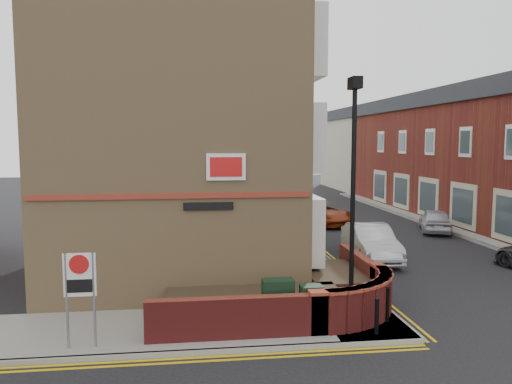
% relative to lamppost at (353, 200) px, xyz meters
% --- Properties ---
extents(ground, '(120.00, 120.00, 0.00)m').
position_rel_lamppost_xyz_m(ground, '(-1.60, -1.20, -3.34)').
color(ground, black).
rests_on(ground, ground).
extents(pavement_corner, '(13.00, 3.00, 0.12)m').
position_rel_lamppost_xyz_m(pavement_corner, '(-5.10, 0.30, -3.28)').
color(pavement_corner, gray).
rests_on(pavement_corner, ground).
extents(pavement_main, '(2.00, 32.00, 0.12)m').
position_rel_lamppost_xyz_m(pavement_main, '(0.40, 14.80, -3.28)').
color(pavement_main, gray).
rests_on(pavement_main, ground).
extents(pavement_far, '(4.00, 40.00, 0.12)m').
position_rel_lamppost_xyz_m(pavement_far, '(11.40, 11.80, -3.28)').
color(pavement_far, gray).
rests_on(pavement_far, ground).
extents(kerb_side, '(13.00, 0.15, 0.12)m').
position_rel_lamppost_xyz_m(kerb_side, '(-5.10, -1.20, -3.28)').
color(kerb_side, gray).
rests_on(kerb_side, ground).
extents(kerb_main_near, '(0.15, 32.00, 0.12)m').
position_rel_lamppost_xyz_m(kerb_main_near, '(1.40, 14.80, -3.28)').
color(kerb_main_near, gray).
rests_on(kerb_main_near, ground).
extents(kerb_main_far, '(0.15, 40.00, 0.12)m').
position_rel_lamppost_xyz_m(kerb_main_far, '(9.40, 11.80, -3.28)').
color(kerb_main_far, gray).
rests_on(kerb_main_far, ground).
extents(yellow_lines_side, '(13.00, 0.28, 0.01)m').
position_rel_lamppost_xyz_m(yellow_lines_side, '(-5.10, -1.45, -3.34)').
color(yellow_lines_side, gold).
rests_on(yellow_lines_side, ground).
extents(yellow_lines_main, '(0.28, 32.00, 0.01)m').
position_rel_lamppost_xyz_m(yellow_lines_main, '(1.65, 14.80, -3.34)').
color(yellow_lines_main, gold).
rests_on(yellow_lines_main, ground).
extents(corner_building, '(8.95, 10.40, 13.60)m').
position_rel_lamppost_xyz_m(corner_building, '(-4.44, 6.80, 2.88)').
color(corner_building, tan).
rests_on(corner_building, ground).
extents(garden_wall, '(6.80, 6.00, 1.20)m').
position_rel_lamppost_xyz_m(garden_wall, '(-1.60, 1.30, -3.34)').
color(garden_wall, maroon).
rests_on(garden_wall, ground).
extents(lamppost, '(0.25, 0.50, 6.30)m').
position_rel_lamppost_xyz_m(lamppost, '(0.00, 0.00, 0.00)').
color(lamppost, black).
rests_on(lamppost, pavement_corner).
extents(utility_cabinet_large, '(0.80, 0.45, 1.20)m').
position_rel_lamppost_xyz_m(utility_cabinet_large, '(-1.90, 0.10, -2.62)').
color(utility_cabinet_large, black).
rests_on(utility_cabinet_large, pavement_corner).
extents(utility_cabinet_small, '(0.55, 0.40, 1.10)m').
position_rel_lamppost_xyz_m(utility_cabinet_small, '(-1.10, -0.20, -2.67)').
color(utility_cabinet_small, black).
rests_on(utility_cabinet_small, pavement_corner).
extents(bollard_near, '(0.11, 0.11, 0.90)m').
position_rel_lamppost_xyz_m(bollard_near, '(0.40, -0.80, -2.77)').
color(bollard_near, black).
rests_on(bollard_near, pavement_corner).
extents(bollard_far, '(0.11, 0.11, 0.90)m').
position_rel_lamppost_xyz_m(bollard_far, '(1.00, -0.00, -2.77)').
color(bollard_far, black).
rests_on(bollard_far, pavement_corner).
extents(zone_sign, '(0.72, 0.07, 2.20)m').
position_rel_lamppost_xyz_m(zone_sign, '(-6.60, -0.70, -1.70)').
color(zone_sign, slate).
rests_on(zone_sign, pavement_corner).
extents(far_terrace, '(5.40, 30.40, 8.00)m').
position_rel_lamppost_xyz_m(far_terrace, '(12.90, 15.80, 0.70)').
color(far_terrace, maroon).
rests_on(far_terrace, ground).
extents(far_terrace_cream, '(5.40, 12.40, 8.00)m').
position_rel_lamppost_xyz_m(far_terrace_cream, '(12.90, 36.80, 0.71)').
color(far_terrace_cream, beige).
rests_on(far_terrace_cream, ground).
extents(tree_near, '(3.64, 3.65, 6.70)m').
position_rel_lamppost_xyz_m(tree_near, '(0.40, 12.85, 1.36)').
color(tree_near, '#382B1E').
rests_on(tree_near, pavement_main).
extents(tree_mid, '(4.03, 4.03, 7.42)m').
position_rel_lamppost_xyz_m(tree_mid, '(0.40, 20.85, 1.85)').
color(tree_mid, '#382B1E').
rests_on(tree_mid, pavement_main).
extents(tree_far, '(3.81, 3.81, 7.00)m').
position_rel_lamppost_xyz_m(tree_far, '(0.40, 28.85, 1.57)').
color(tree_far, '#382B1E').
rests_on(tree_far, pavement_main).
extents(traffic_light_assembly, '(0.20, 0.16, 4.20)m').
position_rel_lamppost_xyz_m(traffic_light_assembly, '(0.80, 23.80, -0.56)').
color(traffic_light_assembly, black).
rests_on(traffic_light_assembly, pavement_main).
extents(silver_car_near, '(1.82, 4.45, 1.43)m').
position_rel_lamppost_xyz_m(silver_car_near, '(3.18, 7.19, -2.63)').
color(silver_car_near, '#B8BAC1').
rests_on(silver_car_near, ground).
extents(red_car_main, '(3.50, 5.17, 1.32)m').
position_rel_lamppost_xyz_m(red_car_main, '(3.40, 16.01, -2.69)').
color(red_car_main, maroon).
rests_on(red_car_main, ground).
extents(silver_car_far, '(2.73, 3.99, 1.26)m').
position_rel_lamppost_xyz_m(silver_car_far, '(8.83, 12.80, -2.71)').
color(silver_car_far, '#B0B0B8').
rests_on(silver_car_far, ground).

